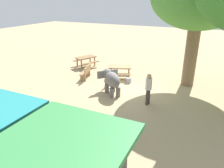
% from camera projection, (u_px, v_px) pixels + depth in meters
% --- Properties ---
extents(ground_plane, '(60.00, 60.00, 0.00)m').
position_uv_depth(ground_plane, '(126.00, 88.00, 12.87)').
color(ground_plane, tan).
extents(elephant, '(1.73, 1.71, 1.28)m').
position_uv_depth(elephant, '(111.00, 80.00, 11.88)').
color(elephant, slate).
rests_on(elephant, ground_plane).
extents(person_handler, '(0.32, 0.51, 1.62)m').
position_uv_depth(person_handler, '(149.00, 87.00, 10.56)').
color(person_handler, '#3F3833').
rests_on(person_handler, ground_plane).
extents(wooden_bench, '(0.75, 1.46, 0.88)m').
position_uv_depth(wooden_bench, '(86.00, 72.00, 14.25)').
color(wooden_bench, '#9E7A51').
rests_on(wooden_bench, ground_plane).
extents(picnic_table_near, '(1.93, 1.91, 0.78)m').
position_uv_depth(picnic_table_near, '(120.00, 69.00, 14.39)').
color(picnic_table_near, '#9E7A51').
rests_on(picnic_table_near, ground_plane).
extents(picnic_table_far, '(1.98, 1.99, 0.78)m').
position_uv_depth(picnic_table_far, '(86.00, 59.00, 16.68)').
color(picnic_table_far, olive).
rests_on(picnic_table_far, ground_plane).
extents(feed_bucket, '(0.36, 0.36, 0.32)m').
position_uv_depth(feed_bucket, '(128.00, 80.00, 13.63)').
color(feed_bucket, gray).
rests_on(feed_bucket, ground_plane).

